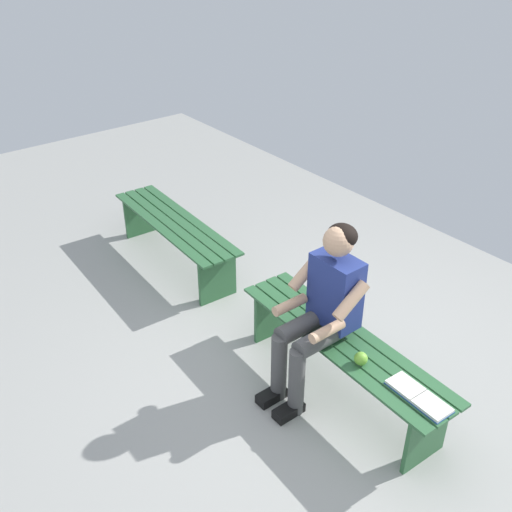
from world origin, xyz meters
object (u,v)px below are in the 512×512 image
object	(u,v)px
book_open	(419,396)
bench_far	(175,232)
apple	(361,359)
person_seated	(321,307)
bench_near	(342,351)

from	to	relation	value
book_open	bench_far	bearing A→B (deg)	1.80
bench_far	apple	world-z (taller)	apple
bench_far	person_seated	size ratio (longest dim) A/B	1.36
bench_near	bench_far	size ratio (longest dim) A/B	1.04
person_seated	bench_near	bearing A→B (deg)	-140.80
person_seated	book_open	xyz separation A→B (m)	(-0.79, -0.06, -0.23)
bench_near	book_open	xyz separation A→B (m)	(-0.66, 0.04, 0.12)
person_seated	apple	size ratio (longest dim) A/B	14.27
bench_near	person_seated	distance (m)	0.38
apple	book_open	bearing A→B (deg)	-172.87
person_seated	book_open	size ratio (longest dim) A/B	3.00
bench_near	person_seated	size ratio (longest dim) A/B	1.42
bench_near	apple	world-z (taller)	apple
book_open	person_seated	bearing A→B (deg)	7.01
apple	book_open	distance (m)	0.42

